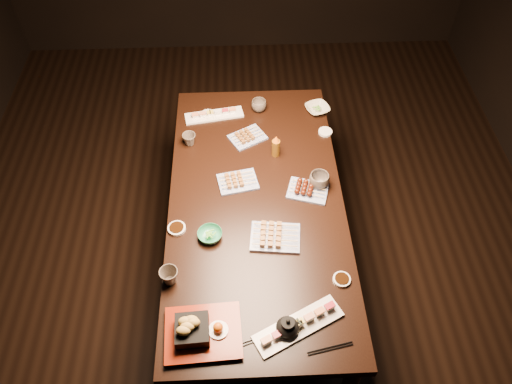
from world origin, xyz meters
TOP-DOWN VIEW (x-y plane):
  - ground at (0.00, 0.00)m, footprint 5.00×5.00m
  - dining_table at (0.03, -0.04)m, footprint 1.00×1.85m
  - sushi_platter_near at (0.18, -0.73)m, footprint 0.41×0.28m
  - sushi_platter_far at (-0.19, 0.63)m, footprint 0.36×0.15m
  - yakitori_plate_center at (-0.06, 0.09)m, footprint 0.23×0.19m
  - yakitori_plate_right at (0.12, -0.27)m, footprint 0.26×0.20m
  - yakitori_plate_left at (0.00, 0.43)m, footprint 0.24×0.22m
  - tsukune_plate at (0.31, 0.02)m, footprint 0.24×0.20m
  - edamame_bowl_green at (-0.20, -0.25)m, footprint 0.12×0.12m
  - edamame_bowl_cream at (0.43, 0.65)m, footprint 0.18×0.18m
  - tempura_tray at (-0.22, -0.75)m, footprint 0.33×0.27m
  - teacup_near_left at (-0.38, -0.49)m, footprint 0.12×0.12m
  - teacup_mid_right at (0.37, 0.05)m, footprint 0.11×0.11m
  - teacup_far_left at (-0.33, 0.40)m, footprint 0.09×0.09m
  - teacup_far_right at (0.08, 0.68)m, footprint 0.10×0.10m
  - teapot at (0.13, -0.75)m, footprint 0.14×0.14m
  - condiment_bottle at (0.16, 0.29)m, footprint 0.06×0.06m
  - sauce_dish_west at (-0.37, -0.20)m, footprint 0.09×0.09m
  - sauce_dish_east at (0.46, 0.46)m, footprint 0.09×0.09m
  - sauce_dish_se at (0.40, -0.52)m, footprint 0.10×0.10m
  - sauce_dish_nw at (-0.23, 0.64)m, footprint 0.11×0.11m
  - chopsticks_near at (-0.08, -0.81)m, footprint 0.21×0.09m
  - chopsticks_se at (0.31, -0.84)m, footprint 0.20×0.06m

SIDE VIEW (x-z plane):
  - ground at x=0.00m, z-range 0.00..0.00m
  - dining_table at x=0.03m, z-range 0.00..0.75m
  - chopsticks_se at x=0.31m, z-range 0.75..0.76m
  - chopsticks_near at x=-0.08m, z-range 0.75..0.76m
  - sauce_dish_east at x=0.46m, z-range 0.75..0.76m
  - sauce_dish_se at x=0.40m, z-range 0.75..0.76m
  - sauce_dish_nw at x=-0.23m, z-range 0.75..0.76m
  - sauce_dish_west at x=-0.37m, z-range 0.75..0.77m
  - edamame_bowl_cream at x=0.43m, z-range 0.75..0.78m
  - edamame_bowl_green at x=-0.20m, z-range 0.75..0.79m
  - sushi_platter_far at x=-0.19m, z-range 0.75..0.79m
  - sushi_platter_near at x=0.18m, z-range 0.75..0.80m
  - yakitori_plate_left at x=0.00m, z-range 0.75..0.80m
  - tsukune_plate at x=0.31m, z-range 0.75..0.80m
  - yakitori_plate_center at x=-0.06m, z-range 0.75..0.80m
  - yakitori_plate_right at x=0.12m, z-range 0.75..0.81m
  - teacup_far_right at x=0.08m, z-range 0.75..0.82m
  - teacup_far_left at x=-0.33m, z-range 0.75..0.82m
  - teacup_near_left at x=-0.38m, z-range 0.75..0.83m
  - teacup_mid_right at x=0.37m, z-range 0.75..0.83m
  - teapot at x=0.13m, z-range 0.75..0.85m
  - tempura_tray at x=-0.22m, z-range 0.75..0.87m
  - condiment_bottle at x=0.16m, z-range 0.75..0.89m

